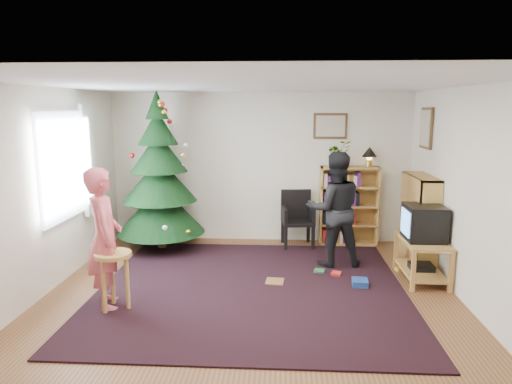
# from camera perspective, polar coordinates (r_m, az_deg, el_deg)

# --- Properties ---
(floor) EXTENTS (5.00, 5.00, 0.00)m
(floor) POSITION_cam_1_polar(r_m,az_deg,el_deg) (5.60, -0.75, -13.16)
(floor) COLOR brown
(floor) RESTS_ON ground
(ceiling) EXTENTS (5.00, 5.00, 0.00)m
(ceiling) POSITION_cam_1_polar(r_m,az_deg,el_deg) (5.13, -0.82, 13.33)
(ceiling) COLOR white
(ceiling) RESTS_ON wall_back
(wall_back) EXTENTS (5.00, 0.02, 2.50)m
(wall_back) POSITION_cam_1_polar(r_m,az_deg,el_deg) (7.69, 0.53, 3.06)
(wall_back) COLOR silver
(wall_back) RESTS_ON floor
(wall_front) EXTENTS (5.00, 0.02, 2.50)m
(wall_front) POSITION_cam_1_polar(r_m,az_deg,el_deg) (2.82, -4.43, -10.22)
(wall_front) COLOR silver
(wall_front) RESTS_ON floor
(wall_left) EXTENTS (0.02, 5.00, 2.50)m
(wall_left) POSITION_cam_1_polar(r_m,az_deg,el_deg) (5.95, -25.58, -0.19)
(wall_left) COLOR silver
(wall_left) RESTS_ON floor
(wall_right) EXTENTS (0.02, 5.00, 2.50)m
(wall_right) POSITION_cam_1_polar(r_m,az_deg,el_deg) (5.63, 25.51, -0.73)
(wall_right) COLOR silver
(wall_right) RESTS_ON floor
(rug) EXTENTS (3.80, 3.60, 0.02)m
(rug) POSITION_cam_1_polar(r_m,az_deg,el_deg) (5.87, -0.54, -11.90)
(rug) COLOR black
(rug) RESTS_ON floor
(window_pane) EXTENTS (0.04, 1.20, 1.40)m
(window_pane) POSITION_cam_1_polar(r_m,az_deg,el_deg) (6.42, -22.98, 2.99)
(window_pane) COLOR silver
(window_pane) RESTS_ON wall_left
(curtain) EXTENTS (0.06, 0.35, 1.60)m
(curtain) POSITION_cam_1_polar(r_m,az_deg,el_deg) (7.04, -20.19, 3.77)
(curtain) COLOR silver
(curtain) RESTS_ON wall_left
(picture_back) EXTENTS (0.55, 0.03, 0.42)m
(picture_back) POSITION_cam_1_polar(r_m,az_deg,el_deg) (7.63, 9.27, 8.14)
(picture_back) COLOR #4C3319
(picture_back) RESTS_ON wall_back
(picture_right) EXTENTS (0.03, 0.50, 0.60)m
(picture_right) POSITION_cam_1_polar(r_m,az_deg,el_deg) (7.19, 20.53, 7.48)
(picture_right) COLOR #4C3319
(picture_right) RESTS_ON wall_right
(christmas_tree) EXTENTS (1.39, 1.39, 2.52)m
(christmas_tree) POSITION_cam_1_polar(r_m,az_deg,el_deg) (7.38, -11.93, 0.94)
(christmas_tree) COLOR #3F2816
(christmas_tree) RESTS_ON rug
(bookshelf_back) EXTENTS (0.95, 0.30, 1.30)m
(bookshelf_back) POSITION_cam_1_polar(r_m,az_deg,el_deg) (7.70, 11.52, -1.57)
(bookshelf_back) COLOR gold
(bookshelf_back) RESTS_ON floor
(bookshelf_right) EXTENTS (0.30, 0.95, 1.30)m
(bookshelf_right) POSITION_cam_1_polar(r_m,az_deg,el_deg) (6.97, 19.69, -3.25)
(bookshelf_right) COLOR gold
(bookshelf_right) RESTS_ON floor
(tv_stand) EXTENTS (0.52, 0.93, 0.55)m
(tv_stand) POSITION_cam_1_polar(r_m,az_deg,el_deg) (6.44, 20.02, -7.48)
(tv_stand) COLOR gold
(tv_stand) RESTS_ON floor
(crt_tv) EXTENTS (0.48, 0.52, 0.45)m
(crt_tv) POSITION_cam_1_polar(r_m,az_deg,el_deg) (6.32, 20.25, -3.60)
(crt_tv) COLOR black
(crt_tv) RESTS_ON tv_stand
(armchair) EXTENTS (0.55, 0.56, 0.91)m
(armchair) POSITION_cam_1_polar(r_m,az_deg,el_deg) (7.56, 5.21, -3.00)
(armchair) COLOR black
(armchair) RESTS_ON rug
(stool) EXTENTS (0.40, 0.40, 0.67)m
(stool) POSITION_cam_1_polar(r_m,az_deg,el_deg) (5.37, -17.38, -8.78)
(stool) COLOR gold
(stool) RESTS_ON floor
(person_standing) EXTENTS (0.58, 0.69, 1.61)m
(person_standing) POSITION_cam_1_polar(r_m,az_deg,el_deg) (5.41, -18.42, -5.53)
(person_standing) COLOR #CD525D
(person_standing) RESTS_ON rug
(person_by_chair) EXTENTS (0.87, 0.71, 1.65)m
(person_by_chair) POSITION_cam_1_polar(r_m,az_deg,el_deg) (6.56, 9.79, -2.17)
(person_by_chair) COLOR black
(person_by_chair) RESTS_ON rug
(potted_plant) EXTENTS (0.47, 0.44, 0.42)m
(potted_plant) POSITION_cam_1_polar(r_m,az_deg,el_deg) (7.55, 10.25, 4.75)
(potted_plant) COLOR gray
(potted_plant) RESTS_ON bookshelf_back
(table_lamp) EXTENTS (0.24, 0.24, 0.32)m
(table_lamp) POSITION_cam_1_polar(r_m,az_deg,el_deg) (7.62, 14.00, 4.71)
(table_lamp) COLOR #A57F33
(table_lamp) RESTS_ON bookshelf_back
(floor_clutter) EXTENTS (1.94, 0.82, 0.08)m
(floor_clutter) POSITION_cam_1_polar(r_m,az_deg,el_deg) (6.30, 10.29, -10.17)
(floor_clutter) COLOR #A51E19
(floor_clutter) RESTS_ON rug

